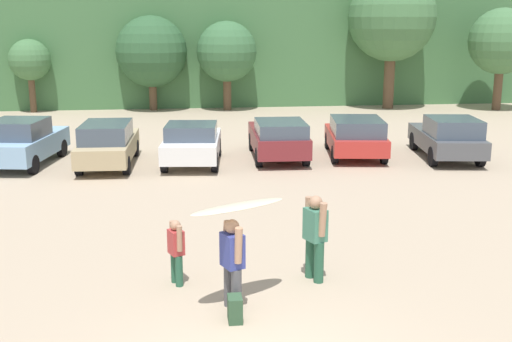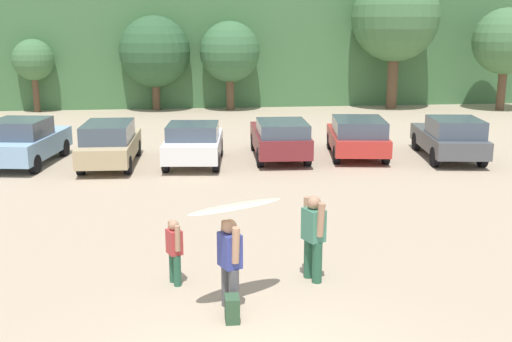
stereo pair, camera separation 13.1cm
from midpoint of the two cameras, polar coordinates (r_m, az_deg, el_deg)
The scene contains 17 objects.
hillside_ridge at distance 42.83m, azimuth -5.31°, elevation 12.47°, with size 108.00×12.00×8.56m, color #427042.
tree_ridge_back at distance 37.21m, azimuth -19.48°, elevation 9.45°, with size 2.27×2.27×4.04m.
tree_center_right at distance 36.38m, azimuth -9.10°, elevation 10.65°, with size 4.00×4.00×5.31m.
tree_right at distance 35.99m, azimuth -2.28°, elevation 10.76°, with size 3.39×3.39×5.01m.
tree_center at distance 37.43m, azimuth 12.66°, elevation 13.44°, with size 4.99×4.99×7.70m.
tree_far_left at distance 38.53m, azimuth 21.84°, elevation 10.85°, with size 3.70×3.70×5.73m.
parked_car_sky_blue at distance 23.54m, azimuth -20.13°, elevation 2.54°, with size 2.53×4.49×1.67m.
parked_car_tan at distance 22.54m, azimuth -13.01°, elevation 2.49°, with size 1.89×4.48×1.56m.
parked_car_white at distance 22.32m, azimuth -5.52°, elevation 2.58°, with size 2.28×4.10×1.48m.
parked_car_maroon at distance 23.07m, azimuth 2.36°, elevation 3.06°, with size 2.02×4.49×1.51m.
parked_car_red at distance 23.72m, azimuth 9.37°, elevation 3.17°, with size 2.52×4.31×1.49m.
parked_car_dark_gray at distance 24.08m, azimuth 17.36°, elevation 2.94°, with size 2.43×4.65×1.60m.
person_adult at distance 11.01m, azimuth -2.04°, elevation -7.99°, with size 0.44×0.65×1.65m.
person_child at distance 12.17m, azimuth -7.11°, elevation -6.97°, with size 0.34×0.48×1.29m.
person_companion at distance 12.24m, azimuth 5.55°, elevation -5.63°, with size 0.45×0.64×1.71m.
surfboard_cream at distance 10.81m, azimuth -1.51°, elevation -3.25°, with size 1.89×1.32×0.12m.
backpack_dropped at distance 10.84m, azimuth -1.83°, elevation -12.41°, with size 0.24×0.34×0.45m.
Camera 2 is at (-0.93, -8.03, 4.95)m, focal length 44.01 mm.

